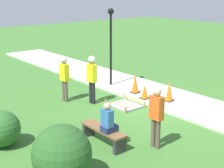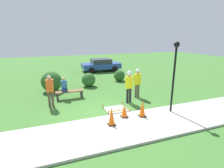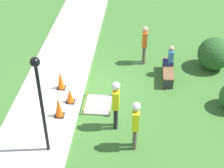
{
  "view_description": "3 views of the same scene",
  "coord_description": "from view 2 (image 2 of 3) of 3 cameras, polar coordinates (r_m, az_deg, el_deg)",
  "views": [
    {
      "loc": [
        -8.62,
        9.08,
        4.51
      ],
      "look_at": [
        1.15,
        1.07,
        0.92
      ],
      "focal_mm": 55.0,
      "sensor_mm": 36.0,
      "label": 1
    },
    {
      "loc": [
        -2.34,
        -7.41,
        3.81
      ],
      "look_at": [
        1.0,
        1.65,
        1.18
      ],
      "focal_mm": 28.0,
      "sensor_mm": 36.0,
      "label": 2
    },
    {
      "loc": [
        10.93,
        2.11,
        8.39
      ],
      "look_at": [
        0.78,
        1.18,
        0.99
      ],
      "focal_mm": 55.0,
      "sensor_mm": 36.0,
      "label": 3
    }
  ],
  "objects": [
    {
      "name": "traffic_cone_near_patch",
      "position": [
        7.64,
        -0.14,
        -10.52
      ],
      "size": [
        0.34,
        0.34,
        0.8
      ],
      "color": "black",
      "rests_on": "sidewalk"
    },
    {
      "name": "wet_concrete_patch",
      "position": [
        9.46,
        1.31,
        -8.31
      ],
      "size": [
        1.23,
        1.04,
        0.25
      ],
      "color": "gray",
      "rests_on": "ground_plane"
    },
    {
      "name": "traffic_cone_far_patch",
      "position": [
        8.41,
        4.03,
        -8.75
      ],
      "size": [
        0.34,
        0.34,
        0.6
      ],
      "color": "black",
      "rests_on": "sidewalk"
    },
    {
      "name": "parked_car_blue",
      "position": [
        19.89,
        -3.61,
        6.3
      ],
      "size": [
        4.28,
        2.15,
        1.4
      ],
      "rotation": [
        0.0,
        0.0,
        -0.01
      ],
      "color": "#28479E",
      "rests_on": "ground_plane"
    },
    {
      "name": "lamppost_near",
      "position": [
        8.93,
        19.79,
        5.4
      ],
      "size": [
        0.28,
        0.28,
        3.5
      ],
      "color": "black",
      "rests_on": "sidewalk"
    },
    {
      "name": "park_bench",
      "position": [
        11.37,
        -13.69,
        -2.94
      ],
      "size": [
        1.7,
        0.44,
        0.5
      ],
      "color": "#2D2D33",
      "rests_on": "ground_plane"
    },
    {
      "name": "shrub_rounded_mid",
      "position": [
        15.44,
        2.4,
        2.76
      ],
      "size": [
        0.97,
        0.97,
        0.97
      ],
      "color": "#285623",
      "rests_on": "ground_plane"
    },
    {
      "name": "person_seated_on_bench",
      "position": [
        11.25,
        -15.35,
        -0.58
      ],
      "size": [
        0.36,
        0.44,
        0.89
      ],
      "color": "navy",
      "rests_on": "park_bench"
    },
    {
      "name": "worker_assistant",
      "position": [
        10.17,
        5.62,
        0.15
      ],
      "size": [
        0.4,
        0.28,
        1.93
      ],
      "color": "black",
      "rests_on": "ground_plane"
    },
    {
      "name": "shrub_rounded_near",
      "position": [
        13.82,
        -7.66,
        1.39
      ],
      "size": [
        1.08,
        1.08,
        1.08
      ],
      "color": "#2D6028",
      "rests_on": "ground_plane"
    },
    {
      "name": "sidewalk",
      "position": [
        7.55,
        0.65,
        -14.67
      ],
      "size": [
        28.0,
        2.59,
        0.1
      ],
      "color": "#BCB7AD",
      "rests_on": "ground_plane"
    },
    {
      "name": "bystander_in_orange_shirt",
      "position": [
        10.12,
        -19.59,
        -1.61
      ],
      "size": [
        0.4,
        0.24,
        1.81
      ],
      "color": "brown",
      "rests_on": "ground_plane"
    },
    {
      "name": "traffic_cone_sidewalk_edge",
      "position": [
        8.53,
        9.91,
        -7.83
      ],
      "size": [
        0.34,
        0.34,
        0.82
      ],
      "color": "black",
      "rests_on": "sidewalk"
    },
    {
      "name": "ground_plane",
      "position": [
        8.65,
        -2.46,
        -10.93
      ],
      "size": [
        60.0,
        60.0,
        0.0
      ],
      "primitive_type": "plane",
      "color": "#3D702D"
    },
    {
      "name": "worker_supervisor",
      "position": [
        11.19,
        8.31,
        1.21
      ],
      "size": [
        0.4,
        0.27,
        1.87
      ],
      "color": "brown",
      "rests_on": "ground_plane"
    },
    {
      "name": "shrub_rounded_far",
      "position": [
        13.14,
        -19.15,
        0.76
      ],
      "size": [
        1.44,
        1.44,
        1.44
      ],
      "color": "#285623",
      "rests_on": "ground_plane"
    }
  ]
}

